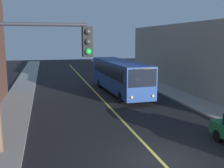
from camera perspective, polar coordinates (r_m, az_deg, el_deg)
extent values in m
plane|color=black|center=(12.93, 9.93, -15.37)|extent=(120.00, 120.00, 0.00)
cube|color=gray|center=(21.51, -19.87, -5.40)|extent=(2.50, 90.00, 0.15)
cube|color=gray|center=(24.55, 16.12, -3.39)|extent=(2.50, 90.00, 0.15)
cube|color=#D8CC4C|center=(26.70, -3.07, -2.15)|extent=(0.16, 60.00, 0.01)
cube|color=black|center=(29.23, 13.58, 1.79)|extent=(0.06, 19.43, 1.30)
cube|color=black|center=(28.99, 13.83, 8.07)|extent=(0.06, 19.43, 1.30)
cube|color=navy|center=(26.89, 1.50, 1.88)|extent=(3.02, 12.09, 2.75)
cube|color=black|center=(21.25, 6.37, 1.20)|extent=(2.35, 0.17, 1.40)
cube|color=black|center=(32.54, -1.68, 4.33)|extent=(2.30, 0.17, 1.10)
cube|color=black|center=(26.48, -1.09, 2.91)|extent=(0.46, 10.19, 1.10)
cube|color=black|center=(27.23, 4.03, 3.07)|extent=(0.46, 10.19, 1.10)
cube|color=orange|center=(21.18, 6.39, 2.81)|extent=(1.79, 0.13, 0.30)
sphere|color=#F9D872|center=(21.15, 4.10, -2.79)|extent=(0.24, 0.24, 0.24)
sphere|color=#F9D872|center=(21.82, 8.51, -2.49)|extent=(0.24, 0.24, 0.24)
cylinder|color=black|center=(22.84, 1.97, -2.87)|extent=(0.34, 1.01, 1.00)
cylinder|color=black|center=(23.62, 7.17, -2.53)|extent=(0.34, 1.01, 1.00)
cylinder|color=black|center=(30.13, -2.56, 0.16)|extent=(0.34, 1.01, 1.00)
cylinder|color=black|center=(30.72, 1.52, 0.35)|extent=(0.34, 1.01, 1.00)
cylinder|color=black|center=(15.71, 21.28, -10.05)|extent=(0.23, 0.64, 0.64)
cylinder|color=#2D2D33|center=(9.15, -16.41, 11.89)|extent=(3.50, 0.12, 0.12)
cube|color=black|center=(9.24, -5.22, 8.79)|extent=(0.32, 0.36, 1.00)
sphere|color=#2D2D2D|center=(9.05, -5.06, 10.80)|extent=(0.22, 0.22, 0.22)
sphere|color=#2D2D2D|center=(9.05, -5.03, 8.78)|extent=(0.22, 0.22, 0.22)
sphere|color=green|center=(9.06, -5.00, 6.75)|extent=(0.22, 0.22, 0.22)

